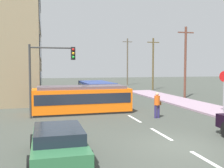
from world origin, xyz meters
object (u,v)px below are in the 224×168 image
object	(u,v)px
streetcar_tram	(82,99)
parked_sedan_mid	(53,99)
utility_pole_far	(153,63)
parked_sedan_near	(58,142)
stop_sign	(224,83)
parked_sedan_far	(48,92)
city_bus	(96,90)
traffic_light_mast	(49,66)
utility_pole_distant	(127,61)
pedestrian_crossing	(157,104)
utility_pole_mid	(185,61)

from	to	relation	value
streetcar_tram	parked_sedan_mid	bearing A→B (deg)	115.42
parked_sedan_mid	utility_pole_far	world-z (taller)	utility_pole_far
parked_sedan_near	stop_sign	bearing A→B (deg)	29.08
parked_sedan_far	stop_sign	size ratio (longest dim) A/B	1.53
streetcar_tram	city_bus	world-z (taller)	streetcar_tram
traffic_light_mast	utility_pole_distant	world-z (taller)	utility_pole_distant
utility_pole_far	parked_sedan_near	bearing A→B (deg)	-119.47
parked_sedan_near	utility_pole_distant	distance (m)	39.58
parked_sedan_near	traffic_light_mast	world-z (taller)	traffic_light_mast
pedestrian_crossing	utility_pole_distant	xyz separation A→B (m)	(7.64, 30.48, 3.46)
parked_sedan_mid	parked_sedan_near	bearing A→B (deg)	-91.04
streetcar_tram	pedestrian_crossing	xyz separation A→B (m)	(4.45, -3.21, -0.06)
parked_sedan_mid	stop_sign	world-z (taller)	stop_sign
parked_sedan_near	parked_sedan_far	bearing A→B (deg)	90.20
parked_sedan_mid	city_bus	bearing A→B (deg)	20.63
city_bus	traffic_light_mast	xyz separation A→B (m)	(-4.40, -6.78, 2.26)
streetcar_tram	utility_pole_distant	size ratio (longest dim) A/B	0.82
city_bus	stop_sign	xyz separation A→B (m)	(7.45, -8.44, 1.10)
streetcar_tram	parked_sedan_near	size ratio (longest dim) A/B	1.61
streetcar_tram	parked_sedan_far	bearing A→B (deg)	102.11
parked_sedan_near	parked_sedan_mid	size ratio (longest dim) A/B	1.00
pedestrian_crossing	parked_sedan_near	size ratio (longest dim) A/B	0.39
parked_sedan_mid	parked_sedan_far	bearing A→B (deg)	92.86
parked_sedan_near	utility_pole_distant	bearing A→B (deg)	68.85
parked_sedan_mid	utility_pole_far	size ratio (longest dim) A/B	0.58
parked_sedan_near	utility_pole_mid	world-z (taller)	utility_pole_mid
stop_sign	parked_sedan_mid	bearing A→B (deg)	148.84
parked_sedan_mid	utility_pole_mid	size ratio (longest dim) A/B	0.57
utility_pole_mid	utility_pole_distant	bearing A→B (deg)	89.30
streetcar_tram	utility_pole_far	xyz separation A→B (m)	(12.45, 16.32, 2.87)
traffic_light_mast	utility_pole_mid	bearing A→B (deg)	28.31
traffic_light_mast	utility_pole_mid	world-z (taller)	utility_pole_mid
pedestrian_crossing	parked_sedan_near	world-z (taller)	pedestrian_crossing
stop_sign	city_bus	bearing A→B (deg)	131.44
streetcar_tram	parked_sedan_near	bearing A→B (deg)	-102.64
parked_sedan_mid	utility_pole_mid	distance (m)	14.30
parked_sedan_far	utility_pole_distant	distance (m)	22.54
traffic_light_mast	utility_pole_far	xyz separation A→B (m)	(14.72, 17.63, 0.52)
stop_sign	utility_pole_distant	world-z (taller)	utility_pole_distant
pedestrian_crossing	utility_pole_distant	bearing A→B (deg)	75.92
parked_sedan_near	utility_pole_far	size ratio (longest dim) A/B	0.58
utility_pole_mid	utility_pole_distant	size ratio (longest dim) A/B	0.89
traffic_light_mast	utility_pole_mid	xyz separation A→B (m)	(14.11, 7.60, 0.58)
city_bus	utility_pole_far	size ratio (longest dim) A/B	0.80
utility_pole_far	city_bus	bearing A→B (deg)	-133.57
parked_sedan_far	parked_sedan_mid	bearing A→B (deg)	-87.14
parked_sedan_mid	traffic_light_mast	world-z (taller)	traffic_light_mast
stop_sign	utility_pole_far	world-z (taller)	utility_pole_far
streetcar_tram	city_bus	size ratio (longest dim) A/B	1.17
pedestrian_crossing	stop_sign	bearing A→B (deg)	2.72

